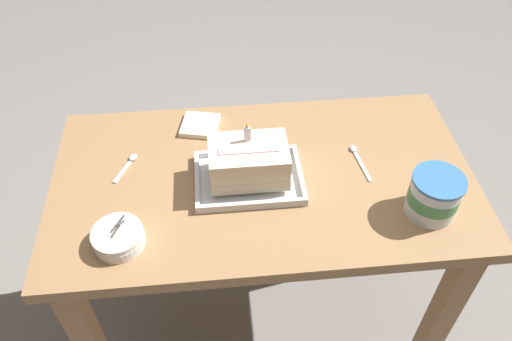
{
  "coord_description": "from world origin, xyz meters",
  "views": [
    {
      "loc": [
        -0.11,
        -0.93,
        1.75
      ],
      "look_at": [
        -0.02,
        -0.01,
        0.8
      ],
      "focal_mm": 35.42,
      "sensor_mm": 36.0,
      "label": 1
    }
  ],
  "objects": [
    {
      "name": "ground_plane",
      "position": [
        0.0,
        0.0,
        0.0
      ],
      "size": [
        8.0,
        8.0,
        0.0
      ],
      "primitive_type": "plane",
      "color": "gray"
    },
    {
      "name": "dining_table",
      "position": [
        0.0,
        0.0,
        0.64
      ],
      "size": [
        1.13,
        0.62,
        0.77
      ],
      "color": "#9E754C",
      "rests_on": "ground_plane"
    },
    {
      "name": "foil_tray",
      "position": [
        -0.04,
        -0.01,
        0.78
      ],
      "size": [
        0.28,
        0.21,
        0.02
      ],
      "color": "silver",
      "rests_on": "dining_table"
    },
    {
      "name": "birthday_cake",
      "position": [
        -0.04,
        -0.01,
        0.84
      ],
      "size": [
        0.2,
        0.14,
        0.15
      ],
      "color": "beige",
      "rests_on": "foil_tray"
    },
    {
      "name": "bowl_stack",
      "position": [
        -0.36,
        -0.19,
        0.79
      ],
      "size": [
        0.12,
        0.12,
        0.09
      ],
      "color": "white",
      "rests_on": "dining_table"
    },
    {
      "name": "ice_cream_tub",
      "position": [
        0.4,
        -0.16,
        0.83
      ],
      "size": [
        0.13,
        0.13,
        0.12
      ],
      "color": "white",
      "rests_on": "dining_table"
    },
    {
      "name": "serving_spoon_near_tray",
      "position": [
        -0.36,
        0.09,
        0.77
      ],
      "size": [
        0.06,
        0.11,
        0.01
      ],
      "color": "silver",
      "rests_on": "dining_table"
    },
    {
      "name": "serving_spoon_by_bowls",
      "position": [
        0.27,
        0.05,
        0.77
      ],
      "size": [
        0.03,
        0.14,
        0.01
      ],
      "color": "silver",
      "rests_on": "dining_table"
    },
    {
      "name": "napkin_pile",
      "position": [
        -0.16,
        0.22,
        0.78
      ],
      "size": [
        0.13,
        0.12,
        0.02
      ],
      "color": "silver",
      "rests_on": "dining_table"
    }
  ]
}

